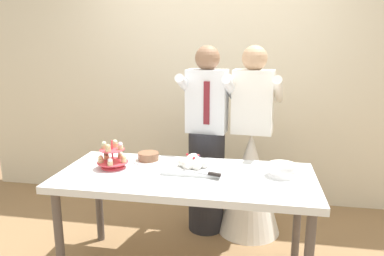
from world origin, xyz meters
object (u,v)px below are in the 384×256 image
plate_stack (282,170)px  person_bride (250,170)px  round_cake (148,157)px  person_groom (207,151)px  dessert_table (186,184)px  main_cake_tray (193,165)px  cupcake_stand (112,157)px

plate_stack → person_bride: (-0.22, 0.63, -0.24)m
plate_stack → round_cake: (-1.01, 0.15, -0.01)m
round_cake → person_groom: person_groom is taller
plate_stack → round_cake: 1.02m
dessert_table → round_cake: round_cake is taller
main_cake_tray → cupcake_stand: bearing=-174.5°
round_cake → person_groom: (0.40, 0.45, -0.06)m
plate_stack → person_bride: 0.71m
person_groom → cupcake_stand: bearing=-133.3°
round_cake → person_groom: 0.61m
cupcake_stand → person_bride: (1.00, 0.68, -0.28)m
round_cake → dessert_table: bearing=-34.2°
round_cake → person_bride: (0.78, 0.48, -0.22)m
plate_stack → person_groom: 0.86m
cupcake_stand → main_cake_tray: bearing=5.5°
person_bride → cupcake_stand: bearing=-145.8°
cupcake_stand → round_cake: cupcake_stand is taller
cupcake_stand → plate_stack: 1.22m
person_bride → main_cake_tray: bearing=-123.1°
main_cake_tray → round_cake: size_ratio=1.79×
dessert_table → cupcake_stand: size_ratio=7.83×
round_cake → person_bride: size_ratio=0.14×
dessert_table → plate_stack: size_ratio=9.06×
dessert_table → round_cake: (-0.34, 0.23, 0.10)m
main_cake_tray → person_groom: bearing=88.4°
round_cake → person_bride: 0.95m
plate_stack → round_cake: size_ratio=0.83×
main_cake_tray → round_cake: 0.40m
plate_stack → main_cake_tray: bearing=178.9°
cupcake_stand → person_groom: bearing=46.7°
person_groom → round_cake: bearing=-131.1°
round_cake → person_groom: size_ratio=0.14×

